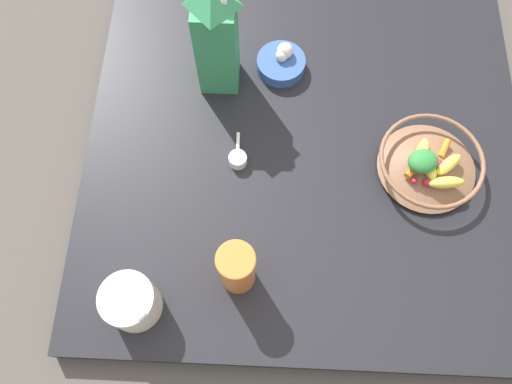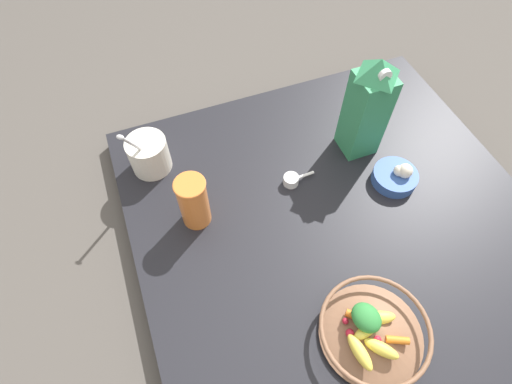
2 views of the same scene
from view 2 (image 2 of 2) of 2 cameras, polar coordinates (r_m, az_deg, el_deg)
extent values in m
plane|color=#4C4742|center=(1.08, 11.28, -5.46)|extent=(6.00, 6.00, 0.00)
cube|color=black|center=(1.06, 11.49, -4.83)|extent=(1.01, 1.01, 0.05)
cylinder|color=brown|center=(0.94, 16.00, -19.02)|extent=(0.12, 0.12, 0.01)
cone|color=brown|center=(0.91, 16.39, -18.60)|extent=(0.22, 0.22, 0.04)
torus|color=brown|center=(0.89, 16.72, -18.25)|extent=(0.23, 0.23, 0.01)
ellipsoid|color=#EFD64C|center=(0.89, 17.48, -20.58)|extent=(0.07, 0.07, 0.03)
ellipsoid|color=#EFD64C|center=(0.91, 17.04, -16.80)|extent=(0.08, 0.05, 0.03)
ellipsoid|color=#EFD64C|center=(0.88, 14.62, -21.26)|extent=(0.03, 0.08, 0.03)
ellipsoid|color=#EFD64C|center=(0.89, 15.35, -18.65)|extent=(0.06, 0.03, 0.02)
cylinder|color=orange|center=(0.91, 19.54, -19.31)|extent=(0.05, 0.03, 0.02)
cylinder|color=orange|center=(0.90, 14.05, -16.85)|extent=(0.04, 0.04, 0.02)
sphere|color=red|center=(0.89, 14.17, -19.76)|extent=(0.02, 0.02, 0.02)
sphere|color=red|center=(0.91, 16.99, -18.51)|extent=(0.01, 0.01, 0.01)
sphere|color=red|center=(0.89, 13.26, -19.04)|extent=(0.02, 0.02, 0.02)
sphere|color=red|center=(0.90, 16.90, -19.52)|extent=(0.02, 0.02, 0.02)
sphere|color=red|center=(0.90, 12.65, -17.55)|extent=(0.01, 0.01, 0.01)
ellipsoid|color=#2D7F38|center=(0.88, 15.49, -16.91)|extent=(0.07, 0.08, 0.04)
cube|color=#338C59|center=(1.10, 15.28, 10.64)|extent=(0.09, 0.09, 0.25)
pyramid|color=#338C59|center=(1.00, 17.25, 16.57)|extent=(0.09, 0.09, 0.05)
cylinder|color=white|center=(0.99, 17.94, 15.55)|extent=(0.03, 0.01, 0.03)
cylinder|color=silver|center=(1.11, -15.04, 5.18)|extent=(0.11, 0.11, 0.10)
cylinder|color=white|center=(1.08, -15.51, 6.54)|extent=(0.10, 0.10, 0.02)
cylinder|color=silver|center=(1.03, -16.84, 6.32)|extent=(0.06, 0.07, 0.15)
ellipsoid|color=silver|center=(0.96, -18.85, 7.44)|extent=(0.02, 0.02, 0.01)
cylinder|color=orange|center=(0.96, -8.91, -1.43)|extent=(0.07, 0.07, 0.15)
torus|color=orange|center=(0.90, -9.51, 1.05)|extent=(0.08, 0.08, 0.01)
cylinder|color=white|center=(1.07, 5.02, 1.70)|extent=(0.04, 0.04, 0.03)
cylinder|color=white|center=(1.08, 7.12, 2.44)|extent=(0.05, 0.01, 0.01)
cylinder|color=#3356A3|center=(1.13, 19.18, 2.01)|extent=(0.12, 0.12, 0.03)
sphere|color=silver|center=(1.11, 20.53, 2.84)|extent=(0.04, 0.04, 0.04)
sphere|color=silver|center=(1.11, 19.78, 2.87)|extent=(0.03, 0.03, 0.03)
camera|label=1|loc=(0.53, -75.75, 49.09)|focal=35.00mm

